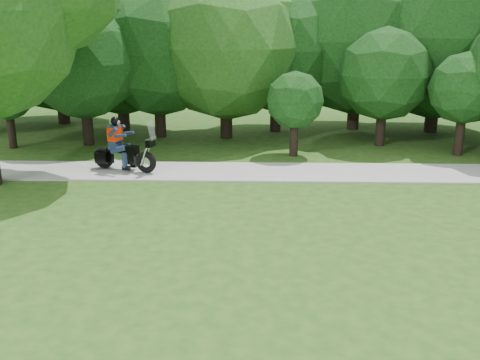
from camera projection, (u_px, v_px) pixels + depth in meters
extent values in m
plane|color=#234B15|center=(391.00, 296.00, 9.67)|extent=(100.00, 100.00, 0.00)
cube|color=#A5A5A0|center=(331.00, 173.00, 17.32)|extent=(60.00, 2.20, 0.06)
cylinder|color=black|center=(63.00, 105.00, 25.40)|extent=(0.55, 0.55, 1.80)
sphere|color=black|center=(56.00, 35.00, 24.47)|extent=(7.07, 7.07, 7.07)
cylinder|color=black|center=(460.00, 134.00, 19.44)|extent=(0.33, 0.33, 1.61)
sphere|color=black|center=(465.00, 88.00, 18.97)|extent=(2.58, 2.58, 2.58)
cylinder|color=black|center=(432.00, 112.00, 23.51)|extent=(0.56, 0.56, 1.80)
sphere|color=black|center=(440.00, 36.00, 22.58)|extent=(7.15, 7.15, 7.15)
cylinder|color=black|center=(276.00, 111.00, 23.64)|extent=(0.47, 0.47, 1.80)
sphere|color=black|center=(277.00, 49.00, 22.87)|extent=(5.48, 5.48, 5.48)
cylinder|color=black|center=(354.00, 109.00, 24.07)|extent=(0.53, 0.53, 1.80)
sphere|color=black|center=(358.00, 39.00, 23.19)|extent=(6.62, 6.62, 6.62)
cylinder|color=black|center=(87.00, 123.00, 21.01)|extent=(0.42, 0.42, 1.80)
sphere|color=black|center=(82.00, 62.00, 20.33)|extent=(4.44, 4.44, 4.44)
cylinder|color=black|center=(226.00, 117.00, 22.29)|extent=(0.50, 0.50, 1.80)
sphere|color=#1A4C15|center=(226.00, 46.00, 21.47)|extent=(6.00, 6.00, 6.00)
cylinder|color=black|center=(11.00, 130.00, 20.57)|extent=(0.30, 0.30, 1.43)
sphere|color=black|center=(7.00, 94.00, 20.17)|extent=(1.99, 1.99, 1.99)
cylinder|color=black|center=(294.00, 138.00, 19.38)|extent=(0.30, 0.30, 1.36)
sphere|color=black|center=(295.00, 100.00, 18.98)|extent=(2.08, 2.08, 2.08)
cylinder|color=black|center=(160.00, 116.00, 22.49)|extent=(0.46, 0.46, 1.80)
sphere|color=black|center=(157.00, 52.00, 21.73)|extent=(5.27, 5.27, 5.27)
cylinder|color=black|center=(123.00, 112.00, 23.50)|extent=(0.50, 0.50, 1.80)
sphere|color=black|center=(119.00, 44.00, 22.67)|extent=(6.08, 6.08, 6.08)
cylinder|color=black|center=(381.00, 125.00, 20.94)|extent=(0.38, 0.38, 1.62)
sphere|color=black|center=(385.00, 74.00, 20.37)|extent=(3.58, 3.58, 3.58)
torus|color=black|center=(104.00, 158.00, 17.60)|extent=(0.74, 0.42, 0.72)
torus|color=black|center=(146.00, 162.00, 17.08)|extent=(0.74, 0.42, 0.72)
cube|color=black|center=(119.00, 158.00, 17.39)|extent=(1.16, 0.60, 0.33)
cube|color=silver|center=(124.00, 158.00, 17.33)|extent=(0.58, 0.49, 0.41)
cube|color=black|center=(130.00, 150.00, 17.16)|extent=(0.60, 0.46, 0.27)
cube|color=black|center=(116.00, 150.00, 17.35)|extent=(0.61, 0.48, 0.10)
cylinder|color=silver|center=(147.00, 151.00, 16.96)|extent=(0.40, 0.17, 0.92)
cylinder|color=silver|center=(151.00, 138.00, 16.77)|extent=(0.24, 0.63, 0.04)
cube|color=black|center=(101.00, 158.00, 17.37)|extent=(0.45, 0.25, 0.35)
cube|color=black|center=(109.00, 155.00, 17.77)|extent=(0.45, 0.25, 0.35)
cube|color=#1B324A|center=(115.00, 145.00, 17.31)|extent=(0.42, 0.47, 0.25)
cube|color=#1B324A|center=(115.00, 134.00, 17.20)|extent=(0.39, 0.49, 0.57)
cube|color=#FF2B05|center=(115.00, 134.00, 17.19)|extent=(0.43, 0.54, 0.45)
sphere|color=black|center=(115.00, 121.00, 17.06)|extent=(0.29, 0.29, 0.29)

